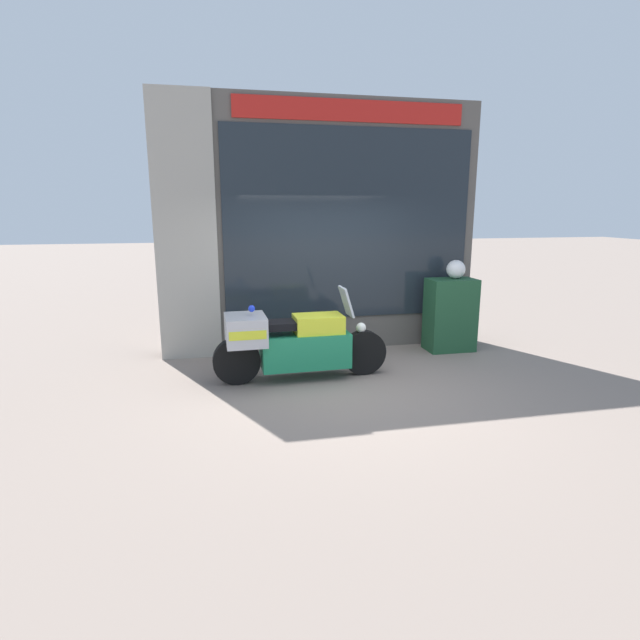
# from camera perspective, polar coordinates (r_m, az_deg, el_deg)

# --- Properties ---
(ground_plane) EXTENTS (60.00, 60.00, 0.00)m
(ground_plane) POSITION_cam_1_polar(r_m,az_deg,el_deg) (6.64, 3.83, -7.57)
(ground_plane) COLOR gray
(shop_building) EXTENTS (5.15, 0.55, 3.97)m
(shop_building) POSITION_cam_1_polar(r_m,az_deg,el_deg) (8.11, -2.59, 10.50)
(shop_building) COLOR #56514C
(shop_building) RESTS_ON ground
(window_display) EXTENTS (3.78, 0.30, 1.98)m
(window_display) POSITION_cam_1_polar(r_m,az_deg,el_deg) (8.49, 2.63, 0.25)
(window_display) COLOR slate
(window_display) RESTS_ON ground
(paramedic_motorcycle) EXTENTS (2.40, 0.65, 1.26)m
(paramedic_motorcycle) POSITION_cam_1_polar(r_m,az_deg,el_deg) (6.74, -3.26, -2.51)
(paramedic_motorcycle) COLOR black
(paramedic_motorcycle) RESTS_ON ground
(utility_cabinet) EXTENTS (0.76, 0.48, 1.18)m
(utility_cabinet) POSITION_cam_1_polar(r_m,az_deg,el_deg) (8.43, 14.66, 0.58)
(utility_cabinet) COLOR #1E4C2D
(utility_cabinet) RESTS_ON ground
(white_helmet) EXTENTS (0.30, 0.30, 0.30)m
(white_helmet) POSITION_cam_1_polar(r_m,az_deg,el_deg) (8.37, 15.26, 5.61)
(white_helmet) COLOR white
(white_helmet) RESTS_ON utility_cabinet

